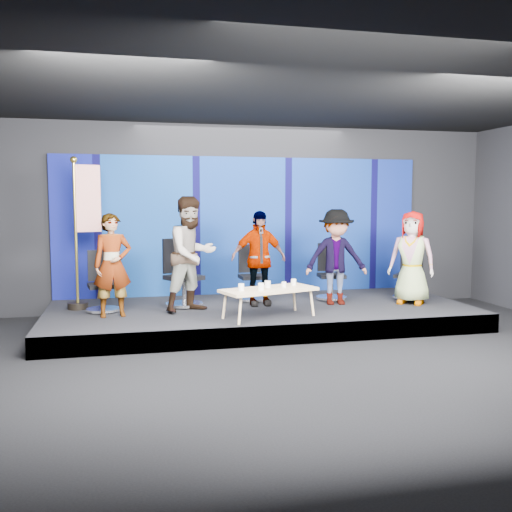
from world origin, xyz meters
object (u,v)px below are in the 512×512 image
(panelist_b, at_px, (192,254))
(mug_a, at_px, (241,287))
(chair_b, at_px, (182,284))
(chair_e, at_px, (409,281))
(panelist_d, at_px, (336,257))
(chair_a, at_px, (102,291))
(coffee_table, at_px, (269,291))
(chair_c, at_px, (252,282))
(flag_stand, at_px, (84,229))
(mug_d, at_px, (284,285))
(chair_d, at_px, (331,281))
(panelist_e, at_px, (412,258))
(mug_e, at_px, (294,282))
(mug_c, at_px, (268,284))
(mug_b, at_px, (261,287))
(panelist_a, at_px, (112,265))
(panelist_c, at_px, (258,258))

(panelist_b, bearing_deg, mug_a, -83.62)
(chair_b, relative_size, chair_e, 1.15)
(panelist_b, relative_size, panelist_d, 1.13)
(chair_a, distance_m, panelist_d, 3.93)
(panelist_d, relative_size, coffee_table, 1.04)
(chair_c, bearing_deg, flag_stand, -179.03)
(coffee_table, xyz_separation_m, mug_d, (0.25, 0.05, 0.08))
(chair_b, relative_size, mug_a, 10.89)
(mug_a, relative_size, flag_stand, 0.04)
(chair_c, distance_m, chair_d, 1.43)
(flag_stand, bearing_deg, chair_e, -16.54)
(panelist_e, xyz_separation_m, coffee_table, (-2.69, -0.59, -0.39))
(mug_e, bearing_deg, chair_a, 163.85)
(chair_b, distance_m, mug_c, 1.69)
(chair_b, relative_size, mug_c, 10.53)
(chair_c, bearing_deg, mug_a, -109.70)
(coffee_table, xyz_separation_m, mug_e, (0.46, 0.23, 0.09))
(coffee_table, bearing_deg, mug_b, -137.41)
(chair_c, xyz_separation_m, panelist_d, (1.32, -0.71, 0.49))
(chair_c, relative_size, mug_e, 9.95)
(chair_b, relative_size, chair_d, 1.13)
(chair_a, bearing_deg, chair_e, -9.44)
(panelist_a, height_order, chair_e, panelist_a)
(panelist_a, relative_size, chair_c, 1.60)
(mug_e, bearing_deg, coffee_table, -153.85)
(panelist_c, height_order, mug_b, panelist_c)
(panelist_c, xyz_separation_m, chair_d, (1.41, 0.29, -0.47))
(chair_d, bearing_deg, panelist_a, -161.32)
(chair_d, height_order, chair_e, chair_d)
(panelist_c, bearing_deg, mug_c, -96.87)
(panelist_c, xyz_separation_m, mug_a, (-0.54, -1.16, -0.30))
(coffee_table, distance_m, mug_b, 0.23)
(chair_d, relative_size, panelist_d, 0.62)
(chair_b, height_order, chair_e, chair_b)
(chair_e, height_order, mug_e, chair_e)
(mug_e, distance_m, flag_stand, 3.53)
(panelist_b, relative_size, chair_d, 1.83)
(panelist_b, height_order, mug_b, panelist_b)
(chair_e, bearing_deg, panelist_e, -72.72)
(panelist_b, distance_m, chair_e, 4.03)
(chair_e, bearing_deg, panelist_a, -133.96)
(chair_c, height_order, coffee_table, chair_c)
(chair_a, distance_m, mug_b, 2.64)
(panelist_d, height_order, flag_stand, flag_stand)
(panelist_b, height_order, panelist_c, panelist_b)
(panelist_a, height_order, mug_b, panelist_a)
(chair_a, xyz_separation_m, coffee_table, (2.49, -1.08, 0.09))
(mug_c, bearing_deg, panelist_e, 11.15)
(chair_e, relative_size, mug_d, 11.48)
(mug_a, distance_m, mug_e, 0.98)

